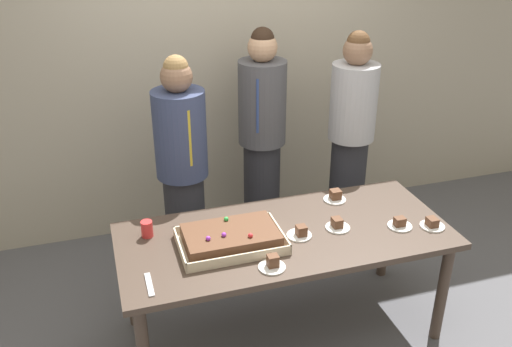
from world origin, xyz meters
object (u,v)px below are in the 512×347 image
(plated_slice_near_left, at_px, (432,224))
(cake_server_utensil, at_px, (149,285))
(plated_slice_far_right, at_px, (337,225))
(drink_cup_nearest, at_px, (147,229))
(plated_slice_center_front, at_px, (300,233))
(plated_slice_center_back, at_px, (400,224))
(sheet_cake, at_px, (231,238))
(party_table, at_px, (285,245))
(plated_slice_far_left, at_px, (335,197))
(person_serving_front, at_px, (182,169))
(plated_slice_near_right, at_px, (272,264))
(person_striped_tie_right, at_px, (350,139))
(person_green_shirt_behind, at_px, (262,138))

(plated_slice_near_left, bearing_deg, cake_server_utensil, -177.94)
(plated_slice_far_right, xyz_separation_m, drink_cup_nearest, (-1.12, 0.25, 0.03))
(plated_slice_far_right, xyz_separation_m, cake_server_utensil, (-1.17, -0.22, -0.02))
(plated_slice_center_front, xyz_separation_m, plated_slice_center_back, (0.62, -0.08, -0.00))
(sheet_cake, bearing_deg, party_table, 4.22)
(party_table, xyz_separation_m, plated_slice_center_front, (0.07, -0.06, 0.10))
(plated_slice_near_left, relative_size, plated_slice_far_right, 1.00)
(plated_slice_near_left, xyz_separation_m, plated_slice_far_left, (-0.42, 0.49, 0.00))
(sheet_cake, height_order, drink_cup_nearest, sheet_cake)
(plated_slice_far_left, xyz_separation_m, person_serving_front, (-0.92, 0.55, 0.09))
(party_table, relative_size, plated_slice_center_front, 13.33)
(plated_slice_far_left, xyz_separation_m, plated_slice_center_back, (0.23, -0.43, -0.00))
(plated_slice_near_right, relative_size, plated_slice_center_back, 1.00)
(drink_cup_nearest, distance_m, person_striped_tie_right, 1.79)
(plated_slice_center_front, distance_m, person_striped_tie_right, 1.24)
(sheet_cake, relative_size, plated_slice_center_back, 4.03)
(plated_slice_near_right, xyz_separation_m, plated_slice_far_right, (0.51, 0.27, -0.00))
(plated_slice_near_left, distance_m, drink_cup_nearest, 1.73)
(party_table, bearing_deg, plated_slice_near_right, -121.37)
(sheet_cake, xyz_separation_m, person_green_shirt_behind, (0.55, 1.13, 0.11))
(plated_slice_far_left, height_order, plated_slice_center_front, same)
(sheet_cake, xyz_separation_m, cake_server_utensil, (-0.50, -0.24, -0.04))
(plated_slice_near_right, relative_size, drink_cup_nearest, 1.50)
(plated_slice_far_left, xyz_separation_m, plated_slice_far_right, (-0.14, -0.33, -0.00))
(sheet_cake, xyz_separation_m, drink_cup_nearest, (-0.45, 0.24, 0.00))
(person_serving_front, relative_size, person_green_shirt_behind, 0.95)
(cake_server_utensil, bearing_deg, person_serving_front, 70.86)
(plated_slice_far_right, xyz_separation_m, person_serving_front, (-0.79, 0.88, 0.09))
(plated_slice_near_right, height_order, person_striped_tie_right, person_striped_tie_right)
(plated_slice_near_right, relative_size, person_green_shirt_behind, 0.09)
(plated_slice_near_left, relative_size, cake_server_utensil, 0.75)
(cake_server_utensil, bearing_deg, party_table, 17.22)
(person_green_shirt_behind, bearing_deg, drink_cup_nearest, -22.33)
(party_table, height_order, plated_slice_center_front, plated_slice_center_front)
(plated_slice_far_right, bearing_deg, plated_slice_near_left, -16.04)
(plated_slice_center_front, bearing_deg, person_green_shirt_behind, 83.34)
(plated_slice_far_left, height_order, person_serving_front, person_serving_front)
(plated_slice_near_right, xyz_separation_m, person_green_shirt_behind, (0.40, 1.41, 0.14))
(plated_slice_near_right, bearing_deg, plated_slice_near_left, 5.72)
(party_table, bearing_deg, person_striped_tie_right, 46.19)
(party_table, bearing_deg, person_green_shirt_behind, 79.31)
(drink_cup_nearest, bearing_deg, party_table, -15.14)
(plated_slice_near_right, relative_size, person_striped_tie_right, 0.09)
(plated_slice_near_right, distance_m, person_green_shirt_behind, 1.47)
(party_table, xyz_separation_m, cake_server_utensil, (-0.85, -0.26, 0.09))
(person_serving_front, bearing_deg, plated_slice_far_left, 51.39)
(party_table, relative_size, plated_slice_near_left, 13.33)
(sheet_cake, relative_size, person_green_shirt_behind, 0.35)
(drink_cup_nearest, relative_size, person_serving_front, 0.06)
(plated_slice_near_right, relative_size, plated_slice_far_right, 1.00)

